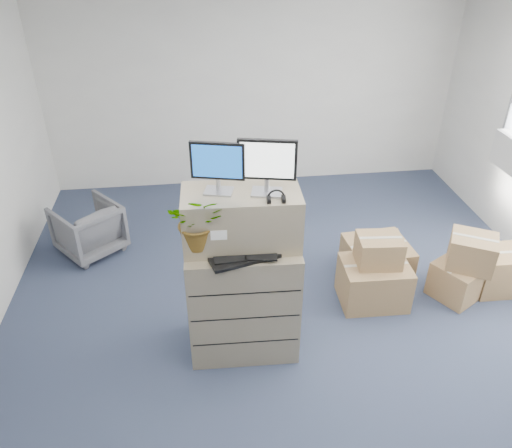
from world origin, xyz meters
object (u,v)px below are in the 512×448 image
at_px(filing_cabinet_lower, 243,298).
at_px(keyboard, 244,256).
at_px(monitor_right, 267,164).
at_px(office_chair, 88,226).
at_px(monitor_left, 218,165).
at_px(potted_plant, 199,227).
at_px(water_bottle, 255,226).

bearing_deg(filing_cabinet_lower, keyboard, -89.67).
relative_size(monitor_right, office_chair, 0.66).
distance_m(monitor_left, keyboard, 0.79).
height_order(monitor_left, monitor_right, monitor_right).
bearing_deg(potted_plant, monitor_right, 9.12).
distance_m(keyboard, office_chair, 2.78).
bearing_deg(office_chair, water_bottle, 96.20).
bearing_deg(keyboard, monitor_right, 26.28).
distance_m(filing_cabinet_lower, keyboard, 0.62).
bearing_deg(monitor_left, office_chair, 145.55).
height_order(monitor_left, office_chair, monitor_left).
xyz_separation_m(monitor_left, office_chair, (-1.55, 1.76, -1.55)).
relative_size(potted_plant, office_chair, 0.80).
bearing_deg(monitor_left, potted_plant, -124.19).
relative_size(filing_cabinet_lower, potted_plant, 2.05).
height_order(water_bottle, potted_plant, potted_plant).
distance_m(keyboard, potted_plant, 0.45).
height_order(water_bottle, office_chair, water_bottle).
relative_size(monitor_right, water_bottle, 1.47).
distance_m(monitor_right, potted_plant, 0.76).
relative_size(monitor_left, monitor_right, 0.93).
bearing_deg(keyboard, filing_cabinet_lower, 72.76).
distance_m(keyboard, water_bottle, 0.30).
xyz_separation_m(filing_cabinet_lower, office_chair, (-1.73, 1.84, -0.23)).
xyz_separation_m(monitor_left, monitor_right, (0.39, -0.07, 0.02)).
height_order(monitor_left, potted_plant, monitor_left).
xyz_separation_m(filing_cabinet_lower, water_bottle, (0.12, 0.06, 0.74)).
distance_m(filing_cabinet_lower, office_chair, 2.54).
bearing_deg(water_bottle, potted_plant, -164.09).
xyz_separation_m(filing_cabinet_lower, keyboard, (-0.01, -0.18, 0.59)).
distance_m(monitor_left, monitor_right, 0.40).
xyz_separation_m(potted_plant, office_chair, (-1.37, 1.92, -1.08)).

